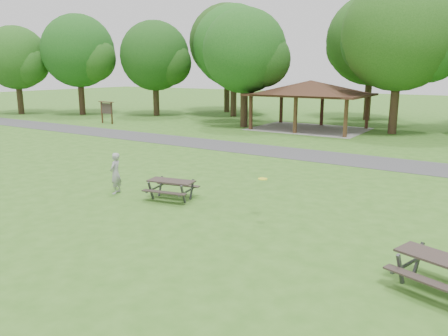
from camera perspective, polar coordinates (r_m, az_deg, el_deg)
ground at (r=12.79m, az=-13.75°, el=-8.50°), size 160.00×160.00×0.00m
asphalt_path at (r=24.21m, az=10.90°, el=1.69°), size 120.00×3.20×0.02m
pavilion at (r=34.58m, az=11.23°, el=10.03°), size 8.60×7.01×3.76m
notice_board at (r=39.00m, az=-15.09°, el=7.54°), size 1.60×0.30×1.88m
tree_row_a at (r=47.51m, az=-18.38°, el=14.05°), size 7.56×7.20×9.97m
tree_row_b at (r=44.88m, az=-8.93°, el=14.01°), size 7.14×6.80×9.28m
tree_row_c at (r=43.56m, az=1.41°, el=15.35°), size 8.19×7.80×10.67m
tree_row_d at (r=35.40m, az=2.85°, el=14.70°), size 6.93×6.60×9.27m
tree_row_e at (r=33.87m, az=22.18°, el=15.61°), size 8.40×8.00×11.02m
tree_deep_a at (r=48.14m, az=0.51°, el=15.81°), size 8.40×8.00×11.38m
tree_deep_b at (r=42.55m, az=18.88°, el=15.23°), size 8.40×8.00×11.13m
tree_flank_left at (r=50.61m, az=-25.44°, el=12.65°), size 6.72×6.40×8.93m
picnic_table_middle at (r=15.68m, az=-6.89°, el=-2.21°), size 1.90×1.64×0.72m
picnic_table_far at (r=10.27m, az=26.68°, el=-11.42°), size 2.19×1.96×0.79m
frisbee_in_flight at (r=13.39m, az=5.08°, el=-1.42°), size 0.33×0.33×0.02m
frisbee_thrower at (r=16.76m, az=-13.99°, el=-0.67°), size 0.53×0.65×1.55m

